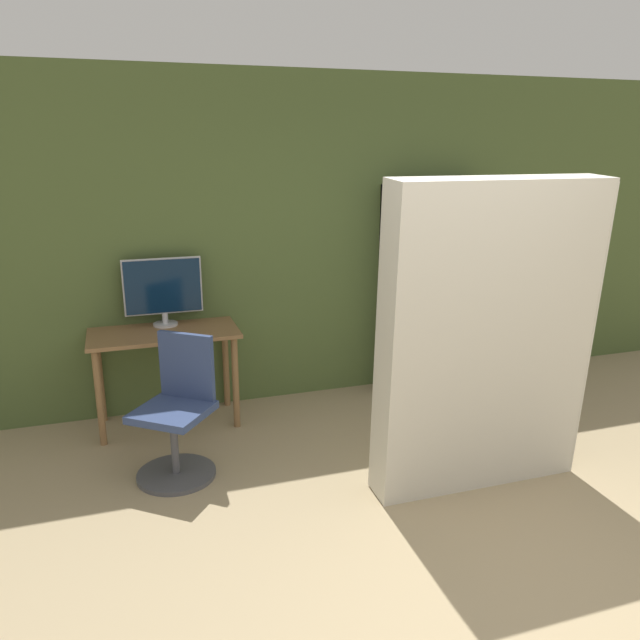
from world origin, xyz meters
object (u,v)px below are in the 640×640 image
office_chair (178,420)px  bookshelf (417,289)px  mattress_near (488,340)px  monitor (163,289)px

office_chair → bookshelf: (2.21, 0.97, 0.52)m
office_chair → mattress_near: (1.82, -0.74, 0.60)m
bookshelf → office_chair: bearing=-156.3°
monitor → bookshelf: bearing=-0.0°
monitor → bookshelf: size_ratio=0.33×
mattress_near → office_chair: bearing=158.0°
office_chair → mattress_near: bearing=-22.0°
monitor → mattress_near: (1.80, -1.70, -0.08)m
office_chair → bookshelf: bearing=23.7°
office_chair → bookshelf: 2.46m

